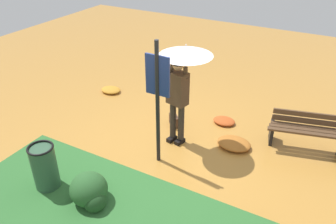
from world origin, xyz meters
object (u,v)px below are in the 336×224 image
(person_with_umbrella, at_px, (182,70))
(trash_bin, at_px, (45,168))
(handbag, at_px, (174,120))
(park_bench, at_px, (308,132))
(info_sign_post, at_px, (158,90))

(person_with_umbrella, height_order, trash_bin, person_with_umbrella)
(person_with_umbrella, xyz_separation_m, trash_bin, (-1.33, -2.23, -1.13))
(handbag, bearing_deg, trash_bin, -108.97)
(person_with_umbrella, bearing_deg, park_bench, 22.82)
(park_bench, bearing_deg, info_sign_post, -144.71)
(trash_bin, bearing_deg, handbag, 71.03)
(info_sign_post, distance_m, trash_bin, 2.22)
(handbag, bearing_deg, park_bench, 9.84)
(info_sign_post, height_order, park_bench, info_sign_post)
(trash_bin, bearing_deg, park_bench, 41.75)
(person_with_umbrella, relative_size, handbag, 5.53)
(info_sign_post, xyz_separation_m, handbag, (-0.30, 1.18, -1.32))
(handbag, distance_m, trash_bin, 2.88)
(person_with_umbrella, height_order, info_sign_post, info_sign_post)
(handbag, height_order, trash_bin, trash_bin)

